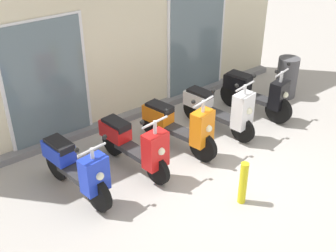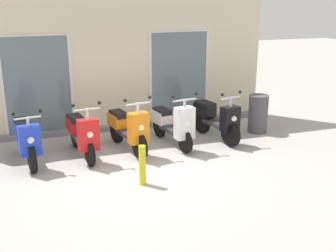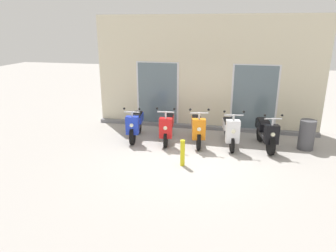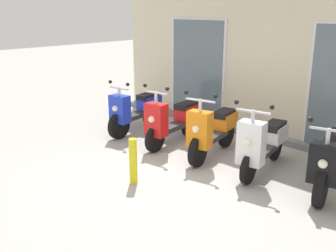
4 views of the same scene
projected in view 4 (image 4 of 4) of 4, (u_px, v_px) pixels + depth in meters
ground_plane at (167, 176)px, 6.10m from camera, size 40.00×40.00×0.00m
storefront_facade at (270, 43)px, 7.51m from camera, size 7.72×0.50×3.85m
scooter_blue at (136, 110)px, 8.07m from camera, size 0.57×1.59×1.15m
scooter_red at (173, 120)px, 7.38m from camera, size 0.58×1.61×1.22m
scooter_orange at (213, 130)px, 6.76m from camera, size 0.69×1.63×1.24m
scooter_white at (263, 142)px, 6.12m from camera, size 0.66×1.62×1.24m
scooter_black at (331, 160)px, 5.47m from camera, size 0.65×1.59×1.18m
curb_bollard at (133, 161)px, 5.74m from camera, size 0.12×0.12×0.70m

